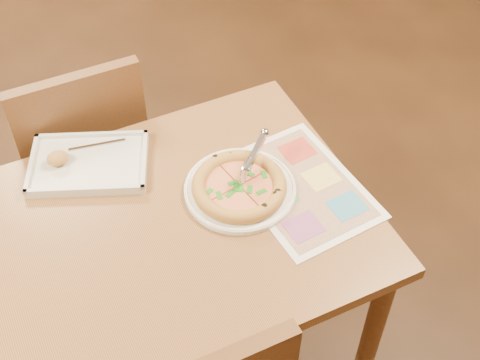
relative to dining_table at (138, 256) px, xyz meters
name	(u,v)px	position (x,y,z in m)	size (l,w,h in m)	color
room	(98,47)	(0.00, 0.00, 0.72)	(7.00, 7.00, 7.00)	#341D0E
dining_table	(138,256)	(0.00, 0.00, 0.00)	(1.30, 0.85, 0.72)	olive
chair_far	(81,138)	(0.00, 0.60, -0.07)	(0.42, 0.42, 0.47)	brown
plate	(240,190)	(0.33, 0.03, 0.09)	(0.32, 0.32, 0.02)	white
pizza	(239,186)	(0.32, 0.02, 0.12)	(0.27, 0.27, 0.04)	gold
pizza_cutter	(253,157)	(0.38, 0.06, 0.17)	(0.13, 0.10, 0.09)	silver
appetizer_tray	(86,164)	(-0.04, 0.31, 0.10)	(0.41, 0.35, 0.06)	silver
menu	(300,187)	(0.49, -0.03, 0.09)	(0.32, 0.44, 0.01)	white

